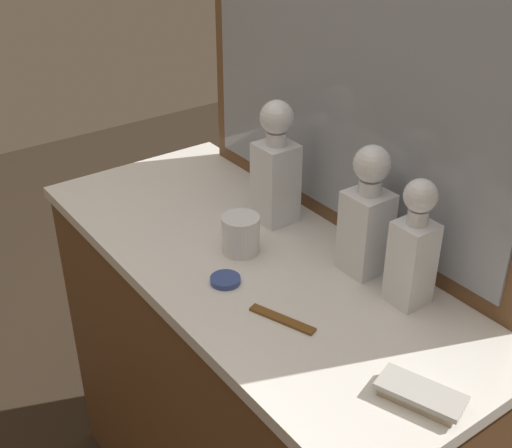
{
  "coord_description": "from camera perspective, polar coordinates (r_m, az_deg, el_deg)",
  "views": [
    {
      "loc": [
        1.0,
        -0.73,
        1.7
      ],
      "look_at": [
        0.0,
        0.0,
        0.98
      ],
      "focal_mm": 46.93,
      "sensor_mm": 36.0,
      "label": 1
    }
  ],
  "objects": [
    {
      "name": "tortoiseshell_comb",
      "position": [
        1.28,
        2.24,
        -8.11
      ],
      "size": [
        0.14,
        0.07,
        0.01
      ],
      "color": "brown",
      "rests_on": "dresser"
    },
    {
      "name": "crystal_decanter_front",
      "position": [
        1.31,
        13.19,
        -2.59
      ],
      "size": [
        0.07,
        0.07,
        0.27
      ],
      "color": "white",
      "rests_on": "dresser"
    },
    {
      "name": "crystal_decanter_far_left",
      "position": [
        1.39,
        9.4,
        0.15
      ],
      "size": [
        0.08,
        0.08,
        0.28
      ],
      "color": "white",
      "rests_on": "dresser"
    },
    {
      "name": "crystal_tumbler_far_left",
      "position": [
        1.47,
        -1.3,
        -1.02
      ],
      "size": [
        0.08,
        0.08,
        0.09
      ],
      "color": "white",
      "rests_on": "dresser"
    },
    {
      "name": "dresser_mirror",
      "position": [
        1.46,
        7.79,
        11.61
      ],
      "size": [
        0.99,
        0.03,
        0.68
      ],
      "color": "brown",
      "rests_on": "dresser"
    },
    {
      "name": "silver_brush_right",
      "position": [
        1.15,
        13.84,
        -13.97
      ],
      "size": [
        0.15,
        0.11,
        0.02
      ],
      "color": "#B7A88C",
      "rests_on": "dresser"
    },
    {
      "name": "porcelain_dish",
      "position": [
        1.38,
        -2.63,
        -4.78
      ],
      "size": [
        0.06,
        0.06,
        0.01
      ],
      "color": "#33478C",
      "rests_on": "dresser"
    },
    {
      "name": "dresser",
      "position": [
        1.75,
        -0.0,
        -15.16
      ],
      "size": [
        1.19,
        0.52,
        0.9
      ],
      "color": "brown",
      "rests_on": "ground_plane"
    },
    {
      "name": "crystal_decanter_far_right",
      "position": [
        1.55,
        1.69,
        4.28
      ],
      "size": [
        0.09,
        0.09,
        0.3
      ],
      "color": "white",
      "rests_on": "dresser"
    }
  ]
}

